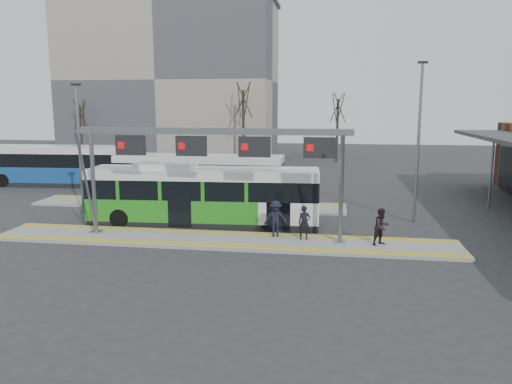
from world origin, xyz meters
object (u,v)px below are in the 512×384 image
hero_bus (203,197)px  passenger_a (304,223)px  passenger_c (276,219)px  gantry (215,151)px  passenger_b (382,227)px

hero_bus → passenger_a: hero_bus is taller
passenger_a → passenger_c: passenger_c is taller
gantry → passenger_c: 4.35m
passenger_a → gantry: bearing=171.4°
gantry → passenger_c: bearing=11.4°
gantry → passenger_c: size_ratio=7.44×
passenger_a → passenger_b: (3.51, -0.39, 0.04)m
gantry → passenger_c: gantry is taller
gantry → passenger_a: 5.37m
hero_bus → passenger_c: 4.86m
hero_bus → passenger_a: bearing=-29.0°
passenger_a → passenger_c: (-1.39, 0.30, 0.08)m
passenger_b → passenger_c: size_ratio=0.96×
hero_bus → passenger_c: hero_bus is taller
gantry → hero_bus: (-1.40, 2.96, -2.76)m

